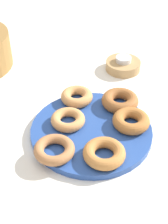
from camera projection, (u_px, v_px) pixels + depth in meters
name	position (u px, v px, depth m)	size (l,w,h in m)	color
ground_plane	(91.00, 133.00, 0.79)	(2.40, 2.40, 0.00)	white
donut_plate	(91.00, 131.00, 0.79)	(0.29, 0.29, 0.02)	#284C9E
donut_0	(68.00, 120.00, 0.79)	(0.08, 0.08, 0.02)	tan
donut_1	(104.00, 153.00, 0.70)	(0.09, 0.09, 0.03)	#BC7A3D
donut_2	(54.00, 150.00, 0.72)	(0.09, 0.09, 0.02)	#B27547
donut_3	(131.00, 121.00, 0.78)	(0.09, 0.09, 0.03)	#AD6B33
donut_4	(77.00, 97.00, 0.86)	(0.08, 0.08, 0.03)	tan
donut_5	(120.00, 101.00, 0.84)	(0.09, 0.09, 0.03)	#995B2D
candle_holder	(123.00, 65.00, 1.00)	(0.10, 0.10, 0.03)	tan
tealight	(124.00, 59.00, 0.99)	(0.05, 0.05, 0.01)	silver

